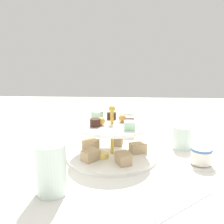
# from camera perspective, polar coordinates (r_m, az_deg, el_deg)

# --- Properties ---
(ground_plane) EXTENTS (2.40, 2.40, 0.00)m
(ground_plane) POSITION_cam_1_polar(r_m,az_deg,el_deg) (0.74, -0.00, -10.65)
(ground_plane) COLOR silver
(tiered_serving_stand) EXTENTS (0.28, 0.28, 0.16)m
(tiered_serving_stand) POSITION_cam_1_polar(r_m,az_deg,el_deg) (0.72, -0.02, -7.27)
(tiered_serving_stand) COLOR white
(tiered_serving_stand) RESTS_ON ground_plane
(water_glass_tall_right) EXTENTS (0.07, 0.07, 0.11)m
(water_glass_tall_right) POSITION_cam_1_polar(r_m,az_deg,el_deg) (0.55, -14.57, -13.18)
(water_glass_tall_right) COLOR silver
(water_glass_tall_right) RESTS_ON ground_plane
(water_glass_short_left) EXTENTS (0.06, 0.06, 0.07)m
(water_glass_short_left) POSITION_cam_1_polar(r_m,az_deg,el_deg) (0.83, 16.57, -5.92)
(water_glass_short_left) COLOR silver
(water_glass_short_left) RESTS_ON ground_plane
(teacup_with_saucer) EXTENTS (0.09, 0.09, 0.05)m
(teacup_with_saucer) POSITION_cam_1_polar(r_m,az_deg,el_deg) (0.72, 20.71, -10.13)
(teacup_with_saucer) COLOR white
(teacup_with_saucer) RESTS_ON ground_plane
(butter_knife_left) EXTENTS (0.17, 0.04, 0.00)m
(butter_knife_left) POSITION_cam_1_polar(r_m,az_deg,el_deg) (0.89, -17.90, -7.12)
(butter_knife_left) COLOR silver
(butter_knife_left) RESTS_ON ground_plane
(butter_knife_right) EXTENTS (0.12, 0.14, 0.00)m
(butter_knife_right) POSITION_cam_1_polar(r_m,az_deg,el_deg) (0.53, 17.22, -20.74)
(butter_knife_right) COLOR silver
(butter_knife_right) RESTS_ON ground_plane
(water_glass_mid_back) EXTENTS (0.06, 0.06, 0.09)m
(water_glass_mid_back) POSITION_cam_1_polar(r_m,az_deg,el_deg) (0.93, 3.72, -2.83)
(water_glass_mid_back) COLOR silver
(water_glass_mid_back) RESTS_ON ground_plane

